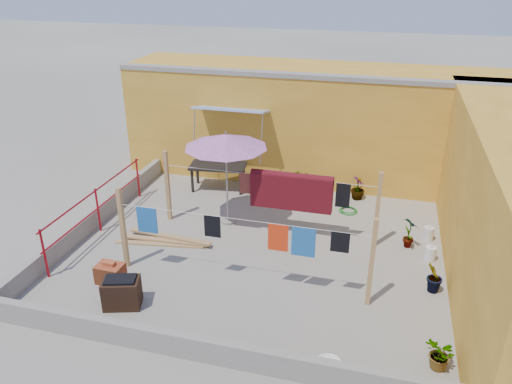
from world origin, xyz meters
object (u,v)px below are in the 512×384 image
(brick_stack, at_px, (110,273))
(brazier, at_px, (122,292))
(water_jug_b, at_px, (428,234))
(patio_umbrella, at_px, (226,142))
(white_basin, at_px, (329,364))
(green_hose, at_px, (348,210))
(plant_back_a, at_px, (298,182))
(outdoor_table, at_px, (218,167))
(water_jug_a, at_px, (430,254))

(brick_stack, relative_size, brazier, 0.70)
(brazier, relative_size, water_jug_b, 2.10)
(patio_umbrella, xyz_separation_m, brick_stack, (-1.49, -3.02, -1.90))
(brazier, bearing_deg, water_jug_b, 35.73)
(white_basin, distance_m, green_hose, 5.57)
(water_jug_b, bearing_deg, brick_stack, -151.29)
(green_hose, bearing_deg, white_basin, -87.56)
(white_basin, height_order, plant_back_a, plant_back_a)
(patio_umbrella, relative_size, water_jug_b, 6.72)
(outdoor_table, bearing_deg, plant_back_a, 3.32)
(water_jug_a, distance_m, water_jug_b, 0.91)
(brick_stack, relative_size, plant_back_a, 0.67)
(outdoor_table, bearing_deg, white_basin, -56.96)
(patio_umbrella, distance_m, outdoor_table, 2.51)
(patio_umbrella, height_order, brick_stack, patio_umbrella)
(brazier, bearing_deg, green_hose, 53.62)
(green_hose, distance_m, plant_back_a, 1.62)
(brick_stack, bearing_deg, plant_back_a, 60.27)
(white_basin, distance_m, water_jug_b, 4.89)
(plant_back_a, bearing_deg, outdoor_table, -176.68)
(water_jug_a, bearing_deg, brazier, -150.85)
(patio_umbrella, distance_m, brick_stack, 3.87)
(water_jug_b, bearing_deg, green_hose, 153.17)
(brick_stack, relative_size, water_jug_a, 1.46)
(brick_stack, distance_m, green_hose, 6.14)
(patio_umbrella, bearing_deg, water_jug_a, -6.21)
(outdoor_table, distance_m, green_hose, 3.78)
(outdoor_table, xyz_separation_m, water_jug_a, (5.62, -2.36, -0.49))
(water_jug_a, bearing_deg, water_jug_b, 90.00)
(outdoor_table, xyz_separation_m, brick_stack, (-0.61, -4.87, -0.45))
(brick_stack, bearing_deg, outdoor_table, 82.87)
(patio_umbrella, relative_size, white_basin, 5.55)
(brazier, bearing_deg, patio_umbrella, 76.51)
(water_jug_a, relative_size, water_jug_b, 1.01)
(brazier, bearing_deg, white_basin, -8.01)
(green_hose, bearing_deg, plant_back_a, 157.11)
(patio_umbrella, relative_size, green_hose, 5.17)
(patio_umbrella, distance_m, green_hose, 3.75)
(patio_umbrella, bearing_deg, plant_back_a, 55.35)
(brazier, bearing_deg, water_jug_a, 29.15)
(outdoor_table, bearing_deg, green_hose, -7.44)
(outdoor_table, height_order, green_hose, outdoor_table)
(white_basin, xyz_separation_m, water_jug_a, (1.68, 3.68, 0.12))
(white_basin, xyz_separation_m, green_hose, (-0.24, 5.56, -0.01))
(outdoor_table, height_order, brazier, outdoor_table)
(brick_stack, xyz_separation_m, brazier, (0.61, -0.63, 0.09))
(water_jug_b, distance_m, green_hose, 2.16)
(outdoor_table, xyz_separation_m, green_hose, (3.70, -0.48, -0.62))
(patio_umbrella, height_order, brazier, patio_umbrella)
(patio_umbrella, xyz_separation_m, green_hose, (2.82, 1.36, -2.07))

